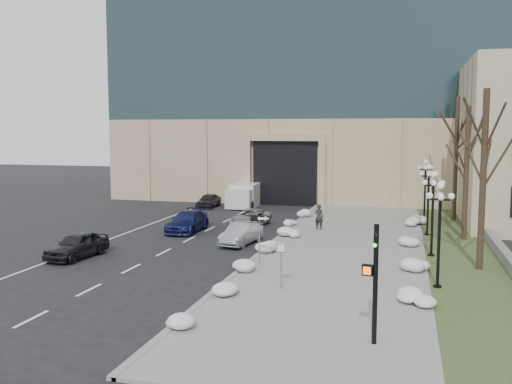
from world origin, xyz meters
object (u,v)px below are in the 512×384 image
(car_d, at_px, (250,218))
(lamppost_c, at_px, (428,190))
(lamppost_d, at_px, (425,182))
(car_b, at_px, (241,234))
(car_a, at_px, (77,245))
(one_way_sign, at_px, (263,224))
(box_truck, at_px, (246,195))
(traffic_signal, at_px, (374,287))
(lamppost_b, at_px, (433,202))
(lamppost_a, at_px, (440,221))
(pedestrian, at_px, (319,217))
(car_c, at_px, (187,221))
(car_e, at_px, (209,201))
(keep_sign, at_px, (281,256))

(car_d, relative_size, lamppost_c, 0.94)
(lamppost_c, height_order, lamppost_d, same)
(car_b, distance_m, car_d, 6.63)
(car_a, height_order, one_way_sign, one_way_sign)
(box_truck, height_order, traffic_signal, traffic_signal)
(one_way_sign, distance_m, lamppost_b, 9.57)
(lamppost_d, bearing_deg, lamppost_c, -90.00)
(traffic_signal, bearing_deg, lamppost_a, 85.35)
(box_truck, bearing_deg, pedestrian, -55.82)
(car_a, distance_m, car_c, 9.64)
(pedestrian, height_order, lamppost_d, lamppost_d)
(car_d, distance_m, lamppost_a, 18.73)
(car_b, distance_m, car_e, 17.12)
(keep_sign, distance_m, lamppost_d, 22.55)
(car_a, relative_size, car_c, 0.87)
(lamppost_b, bearing_deg, lamppost_d, 90.00)
(pedestrian, height_order, one_way_sign, one_way_sign)
(car_e, height_order, lamppost_b, lamppost_b)
(car_d, xyz_separation_m, lamppost_c, (12.33, -0.88, 2.45))
(car_d, relative_size, keep_sign, 2.10)
(car_c, bearing_deg, lamppost_a, -35.00)
(keep_sign, bearing_deg, lamppost_a, 2.57)
(pedestrian, bearing_deg, car_c, 28.65)
(keep_sign, relative_size, lamppost_b, 0.45)
(one_way_sign, bearing_deg, box_truck, 104.00)
(box_truck, distance_m, lamppost_d, 16.68)
(one_way_sign, bearing_deg, lamppost_c, 48.13)
(car_a, bearing_deg, car_b, 43.71)
(car_d, distance_m, lamppost_c, 12.60)
(lamppost_b, bearing_deg, car_b, 175.60)
(car_b, height_order, lamppost_d, lamppost_d)
(car_d, bearing_deg, lamppost_b, -26.59)
(car_b, relative_size, car_c, 0.82)
(car_d, height_order, car_e, car_e)
(pedestrian, distance_m, box_truck, 14.29)
(car_b, xyz_separation_m, pedestrian, (3.94, 5.83, 0.36))
(lamppost_b, xyz_separation_m, lamppost_c, (0.00, 6.50, 0.00))
(box_truck, relative_size, lamppost_b, 1.40)
(lamppost_b, xyz_separation_m, lamppost_d, (0.00, 13.00, 0.00))
(car_d, height_order, lamppost_a, lamppost_a)
(car_a, height_order, car_e, car_a)
(car_e, distance_m, box_truck, 3.56)
(lamppost_d, bearing_deg, car_d, -155.50)
(traffic_signal, distance_m, lamppost_b, 14.28)
(car_d, distance_m, pedestrian, 5.18)
(keep_sign, bearing_deg, car_a, 149.55)
(car_d, xyz_separation_m, lamppost_a, (12.33, -13.88, 2.45))
(lamppost_a, relative_size, lamppost_d, 1.00)
(car_c, bearing_deg, pedestrian, 14.47)
(car_a, bearing_deg, lamppost_c, 37.84)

